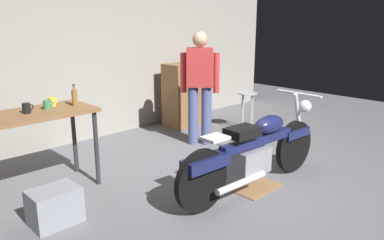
# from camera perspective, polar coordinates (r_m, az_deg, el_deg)

# --- Properties ---
(ground_plane) EXTENTS (12.00, 12.00, 0.00)m
(ground_plane) POSITION_cam_1_polar(r_m,az_deg,el_deg) (4.36, 6.07, -10.12)
(ground_plane) COLOR slate
(back_wall) EXTENTS (8.00, 0.12, 3.10)m
(back_wall) POSITION_cam_1_polar(r_m,az_deg,el_deg) (6.13, -14.42, 11.77)
(back_wall) COLOR gray
(back_wall) RESTS_ON ground_plane
(workbench) EXTENTS (1.30, 0.64, 0.90)m
(workbench) POSITION_cam_1_polar(r_m,az_deg,el_deg) (4.30, -22.99, -0.43)
(workbench) COLOR brown
(workbench) RESTS_ON ground_plane
(motorcycle) EXTENTS (2.19, 0.60, 1.00)m
(motorcycle) POSITION_cam_1_polar(r_m,az_deg,el_deg) (4.22, 9.43, -4.50)
(motorcycle) COLOR black
(motorcycle) RESTS_ON ground_plane
(person_standing) EXTENTS (0.42, 0.44, 1.67)m
(person_standing) POSITION_cam_1_polar(r_m,az_deg,el_deg) (5.59, 1.19, 5.51)
(person_standing) COLOR #4C5689
(person_standing) RESTS_ON ground_plane
(shop_stool) EXTENTS (0.32, 0.32, 0.64)m
(shop_stool) POSITION_cam_1_polar(r_m,az_deg,el_deg) (6.49, 8.32, 2.85)
(shop_stool) COLOR #B2B2B7
(shop_stool) RESTS_ON ground_plane
(wooden_dresser) EXTENTS (0.80, 0.47, 1.10)m
(wooden_dresser) POSITION_cam_1_polar(r_m,az_deg,el_deg) (6.72, -0.79, 3.88)
(wooden_dresser) COLOR brown
(wooden_dresser) RESTS_ON ground_plane
(drip_tray) EXTENTS (0.56, 0.40, 0.01)m
(drip_tray) POSITION_cam_1_polar(r_m,az_deg,el_deg) (4.41, 9.35, -9.85)
(drip_tray) COLOR olive
(drip_tray) RESTS_ON ground_plane
(storage_bin) EXTENTS (0.44, 0.32, 0.34)m
(storage_bin) POSITION_cam_1_polar(r_m,az_deg,el_deg) (3.81, -19.90, -12.06)
(storage_bin) COLOR gray
(storage_bin) RESTS_ON ground_plane
(mug_green_speckled) EXTENTS (0.12, 0.09, 0.10)m
(mug_green_speckled) POSITION_cam_1_polar(r_m,az_deg,el_deg) (4.37, -20.88, 2.17)
(mug_green_speckled) COLOR #3D7F4C
(mug_green_speckled) RESTS_ON workbench
(mug_yellow_tall) EXTENTS (0.11, 0.08, 0.10)m
(mug_yellow_tall) POSITION_cam_1_polar(r_m,az_deg,el_deg) (4.50, -20.24, 2.61)
(mug_yellow_tall) COLOR yellow
(mug_yellow_tall) RESTS_ON workbench
(mug_black_matte) EXTENTS (0.12, 0.08, 0.11)m
(mug_black_matte) POSITION_cam_1_polar(r_m,az_deg,el_deg) (4.25, -23.56, 1.64)
(mug_black_matte) COLOR black
(mug_black_matte) RESTS_ON workbench
(bottle) EXTENTS (0.06, 0.06, 0.24)m
(bottle) POSITION_cam_1_polar(r_m,az_deg,el_deg) (4.42, -17.21, 3.27)
(bottle) COLOR olive
(bottle) RESTS_ON workbench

